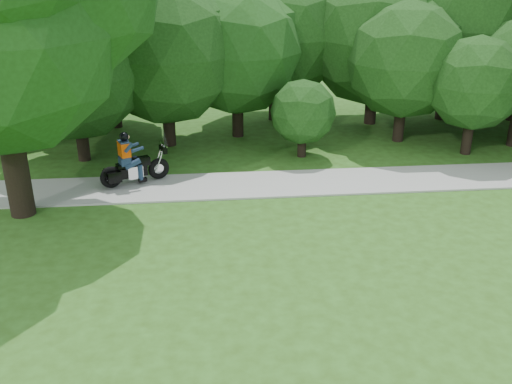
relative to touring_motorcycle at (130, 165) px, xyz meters
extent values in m
plane|color=#305418|center=(7.63, -8.37, -0.69)|extent=(100.00, 100.00, 0.00)
cube|color=#A9A9A4|center=(7.63, -0.37, -0.66)|extent=(60.00, 2.20, 0.06)
cylinder|color=black|center=(5.53, 7.35, 0.21)|extent=(0.49, 0.49, 1.80)
sphere|color=#163710|center=(5.53, 7.35, 3.03)|extent=(5.90, 5.90, 5.90)
cylinder|color=black|center=(1.05, 4.09, 0.21)|extent=(0.47, 0.47, 1.80)
sphere|color=#163710|center=(1.05, 4.09, 2.85)|extent=(5.35, 5.35, 5.35)
cylinder|color=black|center=(3.75, 5.00, 0.21)|extent=(0.45, 0.45, 1.80)
sphere|color=#1C4513|center=(3.75, 5.00, 2.73)|extent=(5.00, 5.00, 5.00)
cylinder|color=black|center=(9.61, 6.30, 0.21)|extent=(0.49, 0.49, 1.80)
sphere|color=#163710|center=(9.61, 6.30, 3.02)|extent=(5.88, 5.88, 5.88)
cylinder|color=black|center=(-4.93, 3.40, 0.02)|extent=(0.31, 0.31, 1.41)
cylinder|color=black|center=(10.01, 3.75, 0.16)|extent=(0.42, 0.42, 1.70)
sphere|color=#163710|center=(10.01, 3.75, 2.46)|extent=(4.46, 4.46, 4.46)
cylinder|color=black|center=(-1.95, 2.66, 0.11)|extent=(0.43, 0.43, 1.61)
sphere|color=#163710|center=(-1.95, 2.66, 2.44)|extent=(4.68, 4.68, 4.68)
cylinder|color=black|center=(12.00, 1.98, 0.07)|extent=(0.37, 0.37, 1.52)
sphere|color=#163710|center=(12.00, 1.98, 1.93)|extent=(3.39, 3.39, 3.39)
cylinder|color=black|center=(13.02, 6.72, 0.21)|extent=(0.56, 0.56, 1.80)
sphere|color=#163710|center=(13.02, 6.72, 3.47)|extent=(7.28, 7.28, 7.28)
cylinder|color=black|center=(-4.76, 8.88, 0.21)|extent=(0.56, 0.56, 1.80)
sphere|color=#163710|center=(-4.76, 8.88, 3.45)|extent=(7.19, 7.19, 7.19)
cylinder|color=black|center=(-1.30, 6.82, 0.21)|extent=(0.45, 0.45, 1.80)
sphere|color=#163710|center=(-1.30, 6.82, 2.71)|extent=(4.92, 4.92, 4.92)
cylinder|color=black|center=(5.89, 2.28, -0.24)|extent=(0.32, 0.32, 0.89)
sphere|color=#163710|center=(5.89, 2.28, 0.97)|extent=(2.36, 2.36, 2.36)
cylinder|color=black|center=(-2.87, -1.87, 1.41)|extent=(0.68, 0.68, 4.20)
torus|color=black|center=(-0.59, -0.26, -0.28)|extent=(0.73, 0.47, 0.71)
torus|color=black|center=(0.85, 0.37, -0.28)|extent=(0.73, 0.47, 0.71)
cube|color=black|center=(-0.04, -0.02, -0.23)|extent=(1.13, 0.67, 0.32)
cube|color=silver|center=(0.10, 0.04, -0.23)|extent=(0.58, 0.51, 0.40)
cube|color=black|center=(0.33, 0.14, 0.08)|extent=(0.60, 0.49, 0.26)
cube|color=black|center=(-0.16, -0.07, 0.04)|extent=(0.61, 0.51, 0.10)
cylinder|color=silver|center=(0.89, 0.39, 0.08)|extent=(0.39, 0.20, 0.91)
cylinder|color=silver|center=(1.04, 0.46, 0.51)|extent=(0.29, 0.61, 0.04)
cube|color=black|center=(-0.45, -0.44, -0.23)|extent=(0.44, 0.28, 0.34)
cube|color=black|center=(-0.63, -0.03, -0.23)|extent=(0.44, 0.28, 0.34)
cube|color=navy|center=(-0.16, -0.07, 0.18)|extent=(0.43, 0.47, 0.24)
cube|color=navy|center=(-0.14, -0.06, 0.54)|extent=(0.41, 0.49, 0.57)
cube|color=#F64B04|center=(-0.14, -0.06, 0.56)|extent=(0.46, 0.54, 0.45)
sphere|color=black|center=(-0.11, -0.05, 0.97)|extent=(0.28, 0.28, 0.28)
camera|label=1|loc=(2.28, -17.21, 6.21)|focal=40.00mm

